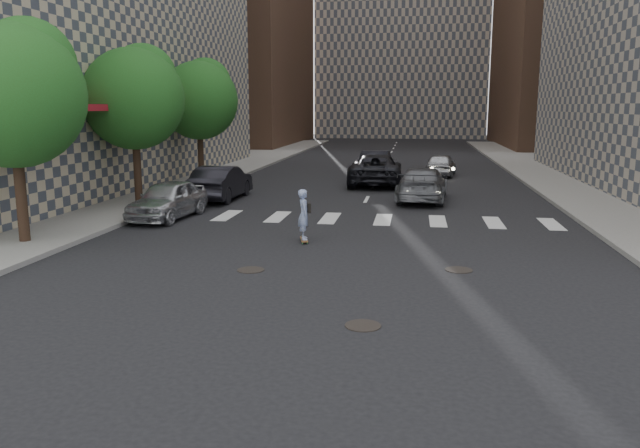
{
  "coord_description": "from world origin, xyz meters",
  "views": [
    {
      "loc": [
        2.09,
        -13.88,
        4.16
      ],
      "look_at": [
        -0.17,
        1.01,
        1.3
      ],
      "focal_mm": 35.0,
      "sensor_mm": 36.0,
      "label": 1
    }
  ],
  "objects_px": {
    "traffic_car_b": "(422,184)",
    "traffic_car_d": "(441,165)",
    "silver_sedan": "(168,199)",
    "tree_a": "(16,89)",
    "traffic_car_e": "(376,163)",
    "traffic_car_a": "(221,183)",
    "tree_c": "(200,97)",
    "skateboarder": "(304,214)",
    "traffic_car_c": "(376,170)",
    "tree_b": "(136,94)"
  },
  "relations": [
    {
      "from": "skateboarder",
      "to": "silver_sedan",
      "type": "bearing_deg",
      "value": 135.59
    },
    {
      "from": "tree_c",
      "to": "traffic_car_d",
      "type": "xyz_separation_m",
      "value": [
        13.14,
        5.24,
        -3.96
      ]
    },
    {
      "from": "skateboarder",
      "to": "traffic_car_c",
      "type": "distance_m",
      "value": 14.72
    },
    {
      "from": "traffic_car_d",
      "to": "traffic_car_e",
      "type": "height_order",
      "value": "traffic_car_e"
    },
    {
      "from": "traffic_car_b",
      "to": "traffic_car_d",
      "type": "distance_m",
      "value": 10.45
    },
    {
      "from": "tree_b",
      "to": "traffic_car_c",
      "type": "distance_m",
      "value": 13.19
    },
    {
      "from": "silver_sedan",
      "to": "traffic_car_a",
      "type": "relative_size",
      "value": 0.9
    },
    {
      "from": "tree_a",
      "to": "traffic_car_e",
      "type": "relative_size",
      "value": 1.42
    },
    {
      "from": "tree_a",
      "to": "traffic_car_d",
      "type": "height_order",
      "value": "tree_a"
    },
    {
      "from": "tree_a",
      "to": "tree_c",
      "type": "xyz_separation_m",
      "value": [
        0.0,
        16.0,
        0.0
      ]
    },
    {
      "from": "skateboarder",
      "to": "traffic_car_d",
      "type": "distance_m",
      "value": 20.22
    },
    {
      "from": "tree_c",
      "to": "traffic_car_a",
      "type": "bearing_deg",
      "value": -64.12
    },
    {
      "from": "tree_b",
      "to": "traffic_car_e",
      "type": "relative_size",
      "value": 1.42
    },
    {
      "from": "traffic_car_b",
      "to": "traffic_car_e",
      "type": "height_order",
      "value": "traffic_car_e"
    },
    {
      "from": "tree_b",
      "to": "silver_sedan",
      "type": "relative_size",
      "value": 1.56
    },
    {
      "from": "tree_c",
      "to": "silver_sedan",
      "type": "xyz_separation_m",
      "value": [
        2.45,
        -11.06,
        -3.93
      ]
    },
    {
      "from": "skateboarder",
      "to": "traffic_car_d",
      "type": "height_order",
      "value": "skateboarder"
    },
    {
      "from": "traffic_car_a",
      "to": "traffic_car_d",
      "type": "distance_m",
      "value": 15.26
    },
    {
      "from": "tree_b",
      "to": "traffic_car_b",
      "type": "bearing_deg",
      "value": 13.5
    },
    {
      "from": "tree_c",
      "to": "traffic_car_c",
      "type": "height_order",
      "value": "tree_c"
    },
    {
      "from": "silver_sedan",
      "to": "traffic_car_b",
      "type": "relative_size",
      "value": 0.82
    },
    {
      "from": "silver_sedan",
      "to": "tree_c",
      "type": "bearing_deg",
      "value": 107.52
    },
    {
      "from": "tree_a",
      "to": "traffic_car_a",
      "type": "bearing_deg",
      "value": 73.2
    },
    {
      "from": "traffic_car_a",
      "to": "tree_a",
      "type": "bearing_deg",
      "value": 74.32
    },
    {
      "from": "tree_a",
      "to": "skateboarder",
      "type": "height_order",
      "value": "tree_a"
    },
    {
      "from": "tree_a",
      "to": "traffic_car_c",
      "type": "xyz_separation_m",
      "value": [
        9.51,
        16.3,
        -3.83
      ]
    },
    {
      "from": "tree_c",
      "to": "traffic_car_b",
      "type": "distance_m",
      "value": 13.56
    },
    {
      "from": "tree_c",
      "to": "traffic_car_a",
      "type": "relative_size",
      "value": 1.41
    },
    {
      "from": "silver_sedan",
      "to": "traffic_car_c",
      "type": "bearing_deg",
      "value": 63.13
    },
    {
      "from": "tree_c",
      "to": "skateboarder",
      "type": "relative_size",
      "value": 4.0
    },
    {
      "from": "tree_b",
      "to": "traffic_car_d",
      "type": "height_order",
      "value": "tree_b"
    },
    {
      "from": "silver_sedan",
      "to": "traffic_car_b",
      "type": "xyz_separation_m",
      "value": [
        9.48,
        5.92,
        0.03
      ]
    },
    {
      "from": "traffic_car_d",
      "to": "traffic_car_c",
      "type": "bearing_deg",
      "value": 61.21
    },
    {
      "from": "traffic_car_a",
      "to": "traffic_car_e",
      "type": "height_order",
      "value": "traffic_car_a"
    },
    {
      "from": "tree_b",
      "to": "traffic_car_b",
      "type": "relative_size",
      "value": 1.28
    },
    {
      "from": "tree_b",
      "to": "traffic_car_a",
      "type": "height_order",
      "value": "tree_b"
    },
    {
      "from": "tree_b",
      "to": "traffic_car_e",
      "type": "bearing_deg",
      "value": 54.21
    },
    {
      "from": "tree_b",
      "to": "silver_sedan",
      "type": "distance_m",
      "value": 5.55
    },
    {
      "from": "tree_c",
      "to": "traffic_car_b",
      "type": "relative_size",
      "value": 1.28
    },
    {
      "from": "silver_sedan",
      "to": "traffic_car_a",
      "type": "height_order",
      "value": "traffic_car_a"
    },
    {
      "from": "tree_b",
      "to": "silver_sedan",
      "type": "height_order",
      "value": "tree_b"
    },
    {
      "from": "traffic_car_b",
      "to": "traffic_car_c",
      "type": "relative_size",
      "value": 0.87
    },
    {
      "from": "tree_b",
      "to": "traffic_car_d",
      "type": "distance_m",
      "value": 19.07
    },
    {
      "from": "traffic_car_b",
      "to": "tree_c",
      "type": "bearing_deg",
      "value": -18.86
    },
    {
      "from": "tree_a",
      "to": "traffic_car_e",
      "type": "height_order",
      "value": "tree_a"
    },
    {
      "from": "tree_c",
      "to": "traffic_car_e",
      "type": "relative_size",
      "value": 1.42
    },
    {
      "from": "traffic_car_b",
      "to": "silver_sedan",
      "type": "bearing_deg",
      "value": 36.42
    },
    {
      "from": "tree_a",
      "to": "traffic_car_e",
      "type": "xyz_separation_m",
      "value": [
        9.27,
        20.86,
        -3.88
      ]
    },
    {
      "from": "tree_c",
      "to": "silver_sedan",
      "type": "height_order",
      "value": "tree_c"
    },
    {
      "from": "silver_sedan",
      "to": "traffic_car_d",
      "type": "relative_size",
      "value": 1.05
    }
  ]
}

